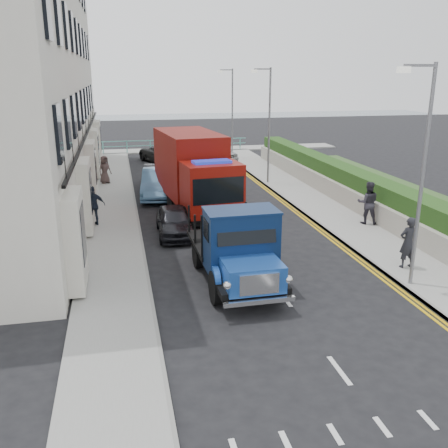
% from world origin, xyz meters
% --- Properties ---
extents(ground, '(120.00, 120.00, 0.00)m').
position_xyz_m(ground, '(0.00, 0.00, 0.00)').
color(ground, black).
rests_on(ground, ground).
extents(pavement_west, '(2.40, 38.00, 0.12)m').
position_xyz_m(pavement_west, '(-5.20, 9.00, 0.06)').
color(pavement_west, gray).
rests_on(pavement_west, ground).
extents(pavement_east, '(2.60, 38.00, 0.12)m').
position_xyz_m(pavement_east, '(5.30, 9.00, 0.06)').
color(pavement_east, gray).
rests_on(pavement_east, ground).
extents(promenade, '(30.00, 2.50, 0.12)m').
position_xyz_m(promenade, '(0.00, 29.00, 0.06)').
color(promenade, gray).
rests_on(promenade, ground).
extents(sea_plane, '(120.00, 120.00, 0.00)m').
position_xyz_m(sea_plane, '(0.00, 60.00, 0.00)').
color(sea_plane, slate).
rests_on(sea_plane, ground).
extents(terrace_west, '(6.31, 30.20, 14.25)m').
position_xyz_m(terrace_west, '(-9.47, 13.00, 7.17)').
color(terrace_west, beige).
rests_on(terrace_west, ground).
extents(garden_east, '(1.45, 28.00, 1.75)m').
position_xyz_m(garden_east, '(7.21, 9.00, 0.90)').
color(garden_east, '#B2AD9E').
rests_on(garden_east, ground).
extents(seafront_railing, '(13.00, 0.08, 1.11)m').
position_xyz_m(seafront_railing, '(0.00, 28.20, 0.58)').
color(seafront_railing, '#59B2A5').
rests_on(seafront_railing, ground).
extents(lamp_near, '(1.23, 0.18, 7.00)m').
position_xyz_m(lamp_near, '(4.18, -2.00, 4.00)').
color(lamp_near, slate).
rests_on(lamp_near, ground).
extents(lamp_mid, '(1.23, 0.18, 7.00)m').
position_xyz_m(lamp_mid, '(4.18, 14.00, 4.00)').
color(lamp_mid, slate).
rests_on(lamp_mid, ground).
extents(lamp_far, '(1.23, 0.18, 7.00)m').
position_xyz_m(lamp_far, '(4.18, 24.00, 4.00)').
color(lamp_far, slate).
rests_on(lamp_far, ground).
extents(bedford_lorry, '(2.35, 5.67, 2.65)m').
position_xyz_m(bedford_lorry, '(-1.20, -0.97, 1.22)').
color(bedford_lorry, black).
rests_on(bedford_lorry, ground).
extents(red_lorry, '(3.33, 7.65, 3.89)m').
position_xyz_m(red_lorry, '(-1.19, 8.53, 2.07)').
color(red_lorry, black).
rests_on(red_lorry, ground).
extents(parked_car_front, '(1.57, 3.69, 1.24)m').
position_xyz_m(parked_car_front, '(-2.60, 4.99, 0.62)').
color(parked_car_front, black).
rests_on(parked_car_front, ground).
extents(parked_car_mid, '(2.23, 4.92, 1.56)m').
position_xyz_m(parked_car_mid, '(-2.71, 12.00, 0.78)').
color(parked_car_mid, teal).
rests_on(parked_car_mid, ground).
extents(parked_car_rear, '(1.94, 4.28, 1.22)m').
position_xyz_m(parked_car_rear, '(-2.60, 14.15, 0.61)').
color(parked_car_rear, '#A1A2A6').
rests_on(parked_car_rear, ground).
extents(seafront_car_left, '(4.11, 5.85, 1.48)m').
position_xyz_m(seafront_car_left, '(-1.33, 23.16, 0.74)').
color(seafront_car_left, black).
rests_on(seafront_car_left, ground).
extents(seafront_car_right, '(3.59, 5.17, 1.63)m').
position_xyz_m(seafront_car_right, '(2.54, 22.88, 0.82)').
color(seafront_car_right, '#B6B6BB').
rests_on(seafront_car_right, ground).
extents(pedestrian_east_near, '(0.70, 0.48, 1.84)m').
position_xyz_m(pedestrian_east_near, '(4.92, -0.70, 1.04)').
color(pedestrian_east_near, black).
rests_on(pedestrian_east_near, pavement_east).
extents(pedestrian_east_far, '(1.14, 1.01, 1.94)m').
position_xyz_m(pedestrian_east_far, '(6.10, 4.51, 1.09)').
color(pedestrian_east_far, '#2D2A34').
rests_on(pedestrian_east_far, pavement_east).
extents(pedestrian_west_near, '(1.13, 0.69, 1.79)m').
position_xyz_m(pedestrian_west_near, '(-6.00, 6.84, 1.02)').
color(pedestrian_west_near, '#1A2230').
rests_on(pedestrian_west_near, pavement_west).
extents(pedestrian_west_far, '(0.99, 0.92, 1.70)m').
position_xyz_m(pedestrian_west_far, '(-5.65, 15.82, 0.97)').
color(pedestrian_west_far, '#41312F').
rests_on(pedestrian_west_far, pavement_west).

